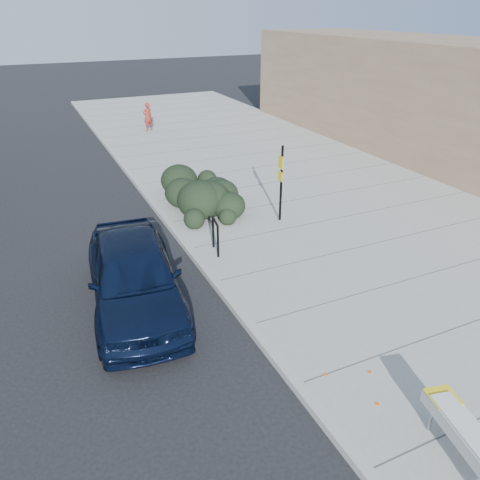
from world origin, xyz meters
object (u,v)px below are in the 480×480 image
Objects in this scene: bench at (477,448)px; sign_post at (281,179)px; bike_rack at (215,233)px; pedestrian at (148,117)px; sedan_navy at (134,275)px.

sign_post is (1.98, 9.36, 0.88)m from bench.
bike_rack is at bearing -154.93° from sign_post.
pedestrian is at bearing 94.13° from sign_post.
sign_post is at bearing 33.05° from bike_rack.
bench is 9.60m from sign_post.
sedan_navy is (-5.39, -2.70, -0.71)m from sign_post.
bike_rack is 15.30m from pedestrian.
sedan_navy is at bearing -140.76° from bike_rack.
sign_post reaches higher than sedan_navy.
bike_rack is 0.20× the size of sedan_navy.
pedestrian is (4.78, 16.66, 0.06)m from sedan_navy.
sedan_navy is 17.33m from pedestrian.
sign_post reaches higher than pedestrian.
pedestrian is (2.13, 15.15, 0.18)m from bike_rack.
sign_post is at bearing 73.47° from pedestrian.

